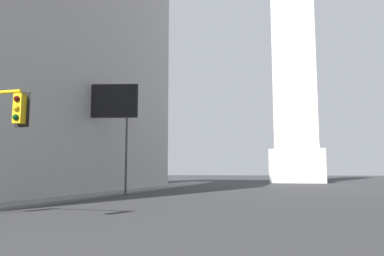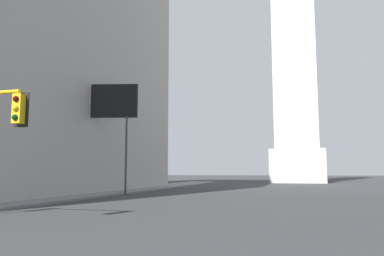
% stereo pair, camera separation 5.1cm
% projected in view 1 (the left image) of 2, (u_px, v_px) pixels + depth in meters
% --- Properties ---
extents(sidewalk_left, '(5.00, 82.47, 0.15)m').
position_uv_depth(sidewalk_left, '(79.00, 195.00, 29.73)').
color(sidewalk_left, slate).
rests_on(sidewalk_left, ground_plane).
extents(building_left, '(18.22, 41.75, 34.77)m').
position_uv_depth(building_left, '(2.00, 4.00, 34.59)').
color(building_left, '#B2AFAA').
rests_on(building_left, ground_plane).
extents(obelisk, '(9.42, 9.42, 62.54)m').
position_uv_depth(obelisk, '(292.00, 23.00, 70.71)').
color(obelisk, silver).
rests_on(obelisk, ground_plane).
extents(billboard_sign, '(5.40, 1.48, 9.43)m').
position_uv_depth(billboard_sign, '(106.00, 105.00, 31.94)').
color(billboard_sign, '#3F3F42').
rests_on(billboard_sign, ground_plane).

